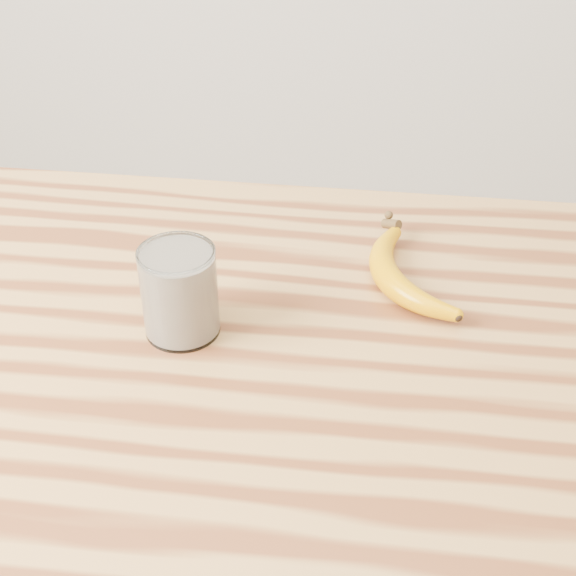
# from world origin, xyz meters

# --- Properties ---
(table) EXTENTS (1.20, 0.80, 0.90)m
(table) POSITION_xyz_m (0.00, 0.00, 0.77)
(table) COLOR #AB7A40
(table) RESTS_ON ground
(smoothie_glass) EXTENTS (0.09, 0.09, 0.11)m
(smoothie_glass) POSITION_xyz_m (0.08, 0.03, 0.95)
(smoothie_glass) COLOR white
(smoothie_glass) RESTS_ON table
(banana) EXTENTS (0.20, 0.30, 0.03)m
(banana) POSITION_xyz_m (0.31, 0.15, 0.92)
(banana) COLOR #D18A00
(banana) RESTS_ON table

